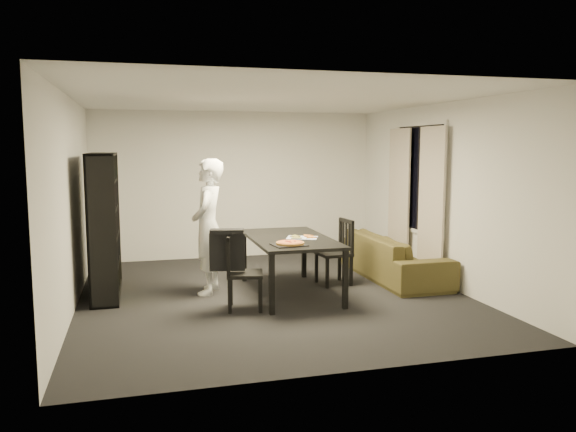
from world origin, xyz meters
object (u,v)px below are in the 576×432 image
object	(u,v)px
chair_right	(339,247)
person	(208,227)
baking_tray	(289,245)
sofa	(394,256)
pepperoni_pizza	(290,243)
chair_left	(238,267)
dining_table	(290,242)
bookshelf	(105,225)

from	to	relation	value
chair_right	person	size ratio (longest dim) A/B	0.52
baking_tray	person	bearing A→B (deg)	133.88
chair_right	sofa	xyz separation A→B (m)	(0.93, 0.13, -0.21)
pepperoni_pizza	sofa	distance (m)	2.24
baking_tray	chair_left	bearing A→B (deg)	175.51
chair_right	dining_table	bearing A→B (deg)	-73.13
dining_table	baking_tray	xyz separation A→B (m)	(-0.17, -0.59, 0.07)
baking_tray	sofa	xyz separation A→B (m)	(1.94, 1.07, -0.45)
chair_right	sofa	bearing A→B (deg)	92.09
pepperoni_pizza	chair_right	bearing A→B (deg)	42.83
chair_left	dining_table	bearing A→B (deg)	-44.82
person	pepperoni_pizza	bearing A→B (deg)	62.89
chair_left	person	distance (m)	0.98
person	chair_right	bearing A→B (deg)	108.58
dining_table	pepperoni_pizza	world-z (taller)	pepperoni_pizza
chair_left	sofa	xyz separation A→B (m)	(2.58, 1.02, -0.20)
bookshelf	dining_table	world-z (taller)	bookshelf
bookshelf	person	bearing A→B (deg)	-12.41
chair_left	bookshelf	bearing A→B (deg)	65.38
person	sofa	size ratio (longest dim) A/B	0.81
bookshelf	person	world-z (taller)	bookshelf
chair_left	chair_right	world-z (taller)	chair_right
baking_tray	pepperoni_pizza	xyz separation A→B (m)	(0.02, 0.02, 0.02)
sofa	pepperoni_pizza	bearing A→B (deg)	118.62
dining_table	sofa	world-z (taller)	dining_table
bookshelf	sofa	distance (m)	4.22
chair_right	pepperoni_pizza	size ratio (longest dim) A/B	2.70
pepperoni_pizza	person	bearing A→B (deg)	135.00
chair_right	sofa	size ratio (longest dim) A/B	0.42
pepperoni_pizza	sofa	xyz separation A→B (m)	(1.93, 1.05, -0.47)
bookshelf	sofa	xyz separation A→B (m)	(4.17, -0.14, -0.62)
bookshelf	person	distance (m)	1.38
bookshelf	sofa	bearing A→B (deg)	-1.98
pepperoni_pizza	sofa	world-z (taller)	pepperoni_pizza
chair_left	baking_tray	xyz separation A→B (m)	(0.64, -0.05, 0.25)
bookshelf	dining_table	size ratio (longest dim) A/B	1.03
dining_table	chair_right	world-z (taller)	chair_right
bookshelf	chair_right	distance (m)	3.28
chair_left	pepperoni_pizza	world-z (taller)	chair_left
chair_left	person	bearing A→B (deg)	27.27
person	sofa	world-z (taller)	person
baking_tray	chair_right	bearing A→B (deg)	42.86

